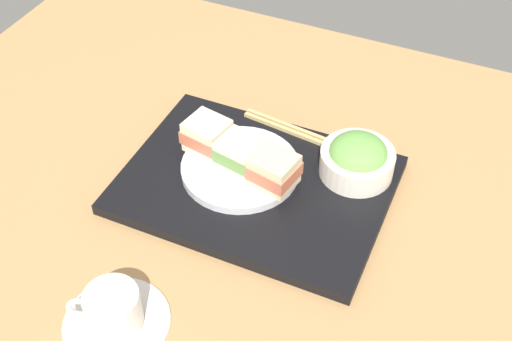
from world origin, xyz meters
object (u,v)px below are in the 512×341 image
object	(u,v)px
salad_bowl	(357,158)
coffee_cup	(113,312)
sandwich_plate	(240,168)
chopsticks_pair	(296,131)
sandwich_far	(207,135)
sandwich_near	(274,171)
sandwich_middle	(240,153)

from	to	relation	value
salad_bowl	coffee_cup	world-z (taller)	salad_bowl
sandwich_plate	chopsticks_pair	size ratio (longest dim) A/B	0.99
salad_bowl	sandwich_far	bearing A→B (deg)	13.93
sandwich_far	salad_bowl	bearing A→B (deg)	-166.07
salad_bowl	sandwich_near	bearing A→B (deg)	40.04
chopsticks_pair	sandwich_plate	bearing A→B (deg)	68.97
sandwich_near	chopsticks_pair	distance (cm)	14.86
sandwich_near	sandwich_far	bearing A→B (deg)	-13.19
sandwich_near	salad_bowl	distance (cm)	14.14
chopsticks_pair	coffee_cup	bearing A→B (deg)	78.92
sandwich_middle	sandwich_far	distance (cm)	6.81
sandwich_far	chopsticks_pair	size ratio (longest dim) A/B	0.41
sandwich_middle	salad_bowl	distance (cm)	19.00
sandwich_middle	chopsticks_pair	xyz separation A→B (cm)	(-4.89, -12.71, -3.64)
salad_bowl	chopsticks_pair	distance (cm)	13.85
sandwich_near	chopsticks_pair	xyz separation A→B (cm)	(1.74, -14.26, -3.79)
sandwich_plate	salad_bowl	xyz separation A→B (cm)	(-17.43, -7.52, 2.37)
sandwich_near	coffee_cup	xyz separation A→B (cm)	(10.52, 30.52, -3.52)
chopsticks_pair	coffee_cup	size ratio (longest dim) A/B	1.33
coffee_cup	sandwich_middle	bearing A→B (deg)	-96.91
sandwich_plate	sandwich_far	world-z (taller)	sandwich_far
sandwich_plate	salad_bowl	distance (cm)	19.13
sandwich_far	coffee_cup	world-z (taller)	sandwich_far
sandwich_far	salad_bowl	size ratio (longest dim) A/B	0.67
sandwich_far	sandwich_middle	bearing A→B (deg)	166.81
sandwich_middle	coffee_cup	distance (cm)	32.49
chopsticks_pair	sandwich_far	bearing A→B (deg)	44.08
sandwich_near	sandwich_middle	bearing A→B (deg)	-13.19
sandwich_middle	coffee_cup	bearing A→B (deg)	83.09
sandwich_far	coffee_cup	distance (cm)	33.94
chopsticks_pair	salad_bowl	bearing A→B (deg)	157.53
sandwich_near	sandwich_middle	world-z (taller)	sandwich_near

